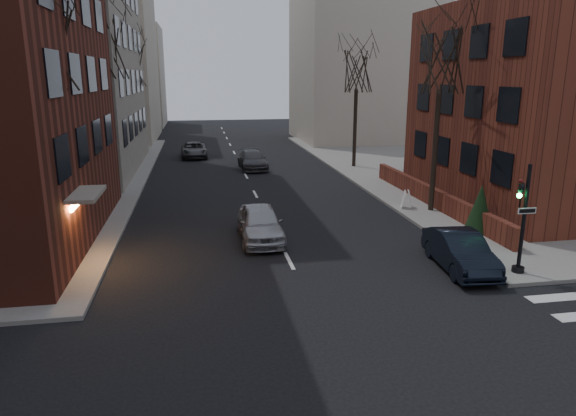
% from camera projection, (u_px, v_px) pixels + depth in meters
% --- Properties ---
extents(building_right_brick, '(12.00, 14.00, 11.00)m').
position_uv_depth(building_right_brick, '(559.00, 106.00, 28.45)').
color(building_right_brick, maroon).
rests_on(building_right_brick, ground).
extents(low_wall_right, '(0.35, 16.00, 1.00)m').
position_uv_depth(low_wall_right, '(432.00, 196.00, 28.46)').
color(low_wall_right, maroon).
rests_on(low_wall_right, sidewalk_far_right).
extents(building_distant_la, '(14.00, 16.00, 18.00)m').
position_uv_depth(building_distant_la, '(87.00, 58.00, 56.62)').
color(building_distant_la, '#B9AF9C').
rests_on(building_distant_la, ground).
extents(building_distant_ra, '(14.00, 14.00, 16.00)m').
position_uv_depth(building_distant_ra, '(362.00, 68.00, 57.14)').
color(building_distant_ra, '#B9AF9C').
rests_on(building_distant_ra, ground).
extents(building_distant_lb, '(10.00, 12.00, 14.00)m').
position_uv_depth(building_distant_lb, '(127.00, 77.00, 73.67)').
color(building_distant_lb, '#B9AF9C').
rests_on(building_distant_lb, ground).
extents(traffic_signal, '(0.76, 0.44, 4.00)m').
position_uv_depth(traffic_signal, '(522.00, 226.00, 18.38)').
color(traffic_signal, black).
rests_on(traffic_signal, sidewalk_far_right).
extents(tree_left_a, '(4.18, 4.18, 10.26)m').
position_uv_depth(tree_left_a, '(42.00, 38.00, 18.70)').
color(tree_left_a, '#2D231C').
rests_on(tree_left_a, sidewalk_far_left).
extents(tree_left_b, '(4.40, 4.40, 10.80)m').
position_uv_depth(tree_left_b, '(100.00, 44.00, 30.03)').
color(tree_left_b, '#2D231C').
rests_on(tree_left_b, sidewalk_far_left).
extents(tree_left_c, '(3.96, 3.96, 9.72)m').
position_uv_depth(tree_left_c, '(130.00, 65.00, 43.60)').
color(tree_left_c, '#2D231C').
rests_on(tree_left_c, sidewalk_far_left).
extents(tree_right_a, '(3.96, 3.96, 9.72)m').
position_uv_depth(tree_right_a, '(442.00, 57.00, 25.58)').
color(tree_right_a, '#2D231C').
rests_on(tree_right_a, sidewalk_far_right).
extents(tree_right_b, '(3.74, 3.74, 9.18)m').
position_uv_depth(tree_right_b, '(357.00, 69.00, 39.04)').
color(tree_right_b, '#2D231C').
rests_on(tree_right_b, sidewalk_far_right).
extents(streetlamp_near, '(0.36, 0.36, 6.28)m').
position_uv_depth(streetlamp_near, '(106.00, 131.00, 27.49)').
color(streetlamp_near, black).
rests_on(streetlamp_near, sidewalk_far_left).
extents(streetlamp_far, '(0.36, 0.36, 6.28)m').
position_uv_depth(streetlamp_far, '(143.00, 109.00, 46.56)').
color(streetlamp_far, black).
rests_on(streetlamp_far, sidewalk_far_left).
extents(parked_sedan, '(1.89, 4.47, 1.43)m').
position_uv_depth(parked_sedan, '(460.00, 251.00, 19.34)').
color(parked_sedan, black).
rests_on(parked_sedan, ground).
extents(car_lane_silver, '(1.89, 4.62, 1.57)m').
position_uv_depth(car_lane_silver, '(260.00, 223.00, 22.77)').
color(car_lane_silver, '#A6A7AC').
rests_on(car_lane_silver, ground).
extents(car_lane_gray, '(2.18, 4.93, 1.41)m').
position_uv_depth(car_lane_gray, '(252.00, 160.00, 40.35)').
color(car_lane_gray, '#3E3E43').
rests_on(car_lane_gray, ground).
extents(car_lane_far, '(2.40, 4.89, 1.34)m').
position_uv_depth(car_lane_far, '(194.00, 150.00, 46.04)').
color(car_lane_far, '#3A393E').
rests_on(car_lane_far, ground).
extents(sandwich_board, '(0.57, 0.69, 0.96)m').
position_uv_depth(sandwich_board, '(407.00, 199.00, 27.91)').
color(sandwich_board, white).
rests_on(sandwich_board, sidewalk_far_right).
extents(evergreen_shrub, '(1.69, 1.69, 2.21)m').
position_uv_depth(evergreen_shrub, '(480.00, 208.00, 23.44)').
color(evergreen_shrub, black).
rests_on(evergreen_shrub, sidewalk_far_right).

